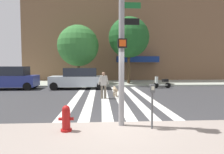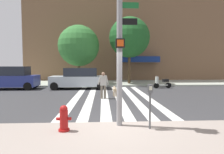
# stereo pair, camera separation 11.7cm
# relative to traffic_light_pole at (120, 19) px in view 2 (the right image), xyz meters

# --- Properties ---
(ground_plane) EXTENTS (160.00, 160.00, 0.00)m
(ground_plane) POSITION_rel_traffic_light_pole_xyz_m (0.04, 6.31, -3.52)
(ground_plane) COLOR #353538
(sidewalk_far) EXTENTS (80.00, 6.00, 0.15)m
(sidewalk_far) POSITION_rel_traffic_light_pole_xyz_m (0.04, 15.20, -3.45)
(sidewalk_far) COLOR #AAB0A0
(sidewalk_far) RESTS_ON ground_plane
(crosswalk_stripes) EXTENTS (4.95, 11.19, 0.01)m
(crosswalk_stripes) POSITION_rel_traffic_light_pole_xyz_m (0.04, 6.31, -3.52)
(crosswalk_stripes) COLOR silver
(crosswalk_stripes) RESTS_ON ground_plane
(traffic_light_pole) EXTENTS (0.74, 0.46, 5.80)m
(traffic_light_pole) POSITION_rel_traffic_light_pole_xyz_m (0.00, 0.00, 0.00)
(traffic_light_pole) COLOR gray
(traffic_light_pole) RESTS_ON sidewalk_near
(fire_hydrant) EXTENTS (0.44, 0.32, 0.76)m
(fire_hydrant) POSITION_rel_traffic_light_pole_xyz_m (-1.68, -0.41, -3.00)
(fire_hydrant) COLOR #A71514
(fire_hydrant) RESTS_ON sidewalk_near
(parking_meter_curbside) EXTENTS (0.14, 0.11, 1.36)m
(parking_meter_curbside) POSITION_rel_traffic_light_pole_xyz_m (0.89, -0.34, -2.49)
(parking_meter_curbside) COLOR #515456
(parking_meter_curbside) RESTS_ON sidewalk_near
(parked_car_near_curb) EXTENTS (4.85, 2.12, 1.95)m
(parked_car_near_curb) POSITION_rel_traffic_light_pole_xyz_m (-8.54, 10.84, -2.57)
(parked_car_near_curb) COLOR navy
(parked_car_near_curb) RESTS_ON ground_plane
(parked_car_behind_first) EXTENTS (4.82, 2.08, 1.81)m
(parked_car_behind_first) POSITION_rel_traffic_light_pole_xyz_m (-2.56, 10.84, -2.63)
(parked_car_behind_first) COLOR #B0BDC6
(parked_car_behind_first) RESTS_ON ground_plane
(parked_scooter) EXTENTS (1.63, 0.53, 1.11)m
(parked_scooter) POSITION_rel_traffic_light_pole_xyz_m (4.79, 10.88, -3.04)
(parked_scooter) COLOR black
(parked_scooter) RESTS_ON ground_plane
(street_tree_nearest) EXTENTS (4.24, 4.24, 6.02)m
(street_tree_nearest) POSITION_rel_traffic_light_pole_xyz_m (-2.99, 14.27, 0.52)
(street_tree_nearest) COLOR #4C3823
(street_tree_nearest) RESTS_ON sidewalk_far
(street_tree_middle) EXTENTS (4.19, 4.19, 6.86)m
(street_tree_middle) POSITION_rel_traffic_light_pole_xyz_m (2.24, 14.04, 1.38)
(street_tree_middle) COLOR #4C3823
(street_tree_middle) RESTS_ON sidewalk_far
(pedestrian_dog_walker) EXTENTS (0.71, 0.27, 1.64)m
(pedestrian_dog_walker) POSITION_rel_traffic_light_pole_xyz_m (-0.50, 5.84, -2.59)
(pedestrian_dog_walker) COLOR #6B6051
(pedestrian_dog_walker) RESTS_ON ground_plane
(dog_on_leash) EXTENTS (0.30, 0.99, 0.65)m
(dog_on_leash) POSITION_rel_traffic_light_pole_xyz_m (0.27, 6.57, -3.08)
(dog_on_leash) COLOR tan
(dog_on_leash) RESTS_ON ground_plane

